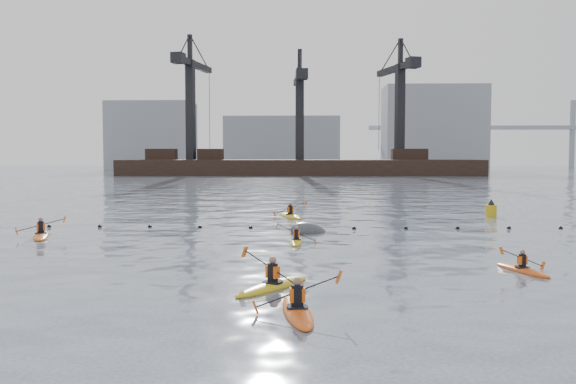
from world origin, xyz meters
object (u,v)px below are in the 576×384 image
nav_buoy (491,211)px  kayaker_5 (290,215)px  kayaker_3 (296,241)px  kayaker_1 (273,285)px  kayaker_2 (41,235)px  kayaker_0 (297,310)px  mooring_buoy (309,233)px  kayaker_4 (522,269)px

nav_buoy → kayaker_5: bearing=-177.2°
kayaker_5 → kayaker_3: bearing=-109.6°
kayaker_1 → kayaker_2: 17.35m
kayaker_0 → kayaker_5: 25.23m
kayaker_5 → mooring_buoy: kayaker_5 is taller
mooring_buoy → kayaker_4: bearing=-54.2°
kayaker_3 → mooring_buoy: 3.87m
nav_buoy → kayaker_3: bearing=-136.4°
kayaker_2 → kayaker_3: (13.38, -1.64, -0.02)m
kayaker_0 → mooring_buoy: size_ratio=1.63×
kayaker_2 → kayaker_4: (21.84, -8.69, -0.02)m
kayaker_2 → mooring_buoy: bearing=-12.7°
kayaker_5 → nav_buoy: bearing=-19.6°
kayaker_0 → mooring_buoy: 17.09m
kayaker_0 → kayaker_1: bearing=96.6°
kayaker_1 → nav_buoy: (13.87, 22.75, 0.31)m
kayaker_1 → mooring_buoy: 13.98m
kayaker_0 → nav_buoy: bearing=55.0°
kayaker_2 → kayaker_4: 23.51m
kayaker_2 → nav_buoy: nav_buoy is taller
kayaker_1 → mooring_buoy: size_ratio=1.54×
kayaker_5 → mooring_buoy: bearing=-103.9°
mooring_buoy → nav_buoy: (12.63, 8.82, 0.42)m
kayaker_4 → kayaker_1: bearing=-0.5°
kayaker_4 → nav_buoy: size_ratio=2.10×
kayaker_1 → nav_buoy: kayaker_1 is taller
kayaker_3 → kayaker_0: bearing=-86.2°
kayaker_1 → kayaker_5: 22.06m
kayaker_2 → mooring_buoy: (14.00, 2.17, -0.11)m
kayaker_1 → nav_buoy: bearing=92.9°
kayaker_0 → kayaker_3: bearing=82.7°
kayaker_2 → kayaker_3: 13.48m
kayaker_3 → kayaker_5: kayaker_5 is taller
mooring_buoy → nav_buoy: 15.41m
kayaker_0 → kayaker_5: kayaker_0 is taller
kayaker_4 → nav_buoy: nav_buoy is taller
kayaker_0 → kayaker_3: 13.27m
mooring_buoy → kayaker_1: bearing=-95.1°
kayaker_0 → kayaker_4: 10.33m
kayaker_2 → kayaker_5: size_ratio=1.01×
kayaker_3 → kayaker_4: 11.01m
kayaker_2 → nav_buoy: (26.63, 10.99, 0.31)m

